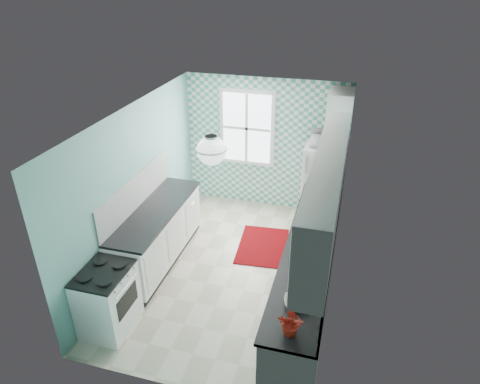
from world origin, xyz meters
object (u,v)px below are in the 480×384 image
(sink, at_px, (320,208))
(ceiling_light, at_px, (211,150))
(stove, at_px, (108,299))
(fruit_bowl, at_px, (298,302))
(fridge, at_px, (321,185))
(microwave, at_px, (325,139))
(potted_plant, at_px, (292,323))

(sink, bearing_deg, ceiling_light, -131.83)
(stove, xyz_separation_m, fruit_bowl, (2.40, 0.01, 0.52))
(ceiling_light, bearing_deg, sink, 50.45)
(stove, bearing_deg, fridge, 56.08)
(ceiling_light, relative_size, fruit_bowl, 1.21)
(ceiling_light, xyz_separation_m, stove, (-1.20, -0.76, -1.87))
(ceiling_light, xyz_separation_m, microwave, (1.11, 2.61, -0.70))
(fruit_bowl, bearing_deg, stove, -179.80)
(stove, height_order, microwave, microwave)
(ceiling_light, bearing_deg, fridge, 66.96)
(stove, distance_m, microwave, 4.24)
(sink, bearing_deg, fruit_bowl, -92.38)
(ceiling_light, distance_m, fridge, 3.25)
(fridge, xyz_separation_m, fruit_bowl, (0.09, -3.36, 0.23))
(potted_plant, bearing_deg, fridge, 91.37)
(fridge, height_order, fruit_bowl, fridge)
(fridge, relative_size, potted_plant, 5.17)
(ceiling_light, distance_m, fruit_bowl, 1.95)
(potted_plant, bearing_deg, fruit_bowl, 90.00)
(fridge, bearing_deg, fruit_bowl, -85.36)
(sink, height_order, potted_plant, sink)
(stove, height_order, potted_plant, potted_plant)
(sink, distance_m, fruit_bowl, 2.21)
(ceiling_light, relative_size, fridge, 0.24)
(stove, bearing_deg, potted_plant, -9.35)
(fruit_bowl, height_order, microwave, microwave)
(potted_plant, bearing_deg, microwave, 91.36)
(ceiling_light, height_order, stove, ceiling_light)
(stove, xyz_separation_m, microwave, (2.31, 3.37, 1.16))
(fruit_bowl, relative_size, microwave, 0.61)
(fruit_bowl, bearing_deg, potted_plant, -90.00)
(sink, distance_m, microwave, 1.35)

